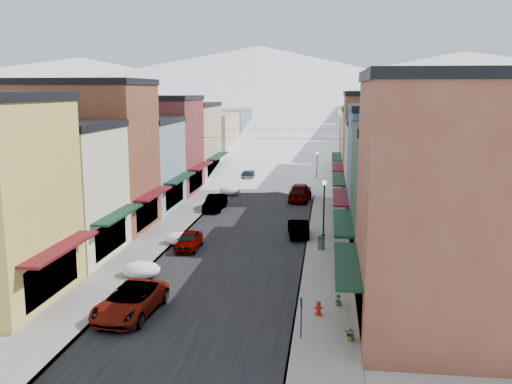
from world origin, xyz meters
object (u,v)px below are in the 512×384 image
(car_dark_hatch, at_px, (215,203))
(car_green_sedan, at_px, (298,228))
(car_white_suv, at_px, (130,301))
(car_silver_sedan, at_px, (189,240))
(streetlamp_near, at_px, (324,201))
(fire_hydrant, at_px, (318,309))
(trash_can, at_px, (321,243))

(car_dark_hatch, bearing_deg, car_green_sedan, -45.44)
(car_green_sedan, bearing_deg, car_white_suv, 58.69)
(car_silver_sedan, bearing_deg, car_dark_hatch, 92.43)
(car_silver_sedan, xyz_separation_m, car_green_sedan, (7.80, 4.70, 0.04))
(car_silver_sedan, xyz_separation_m, streetlamp_near, (9.81, 4.64, 2.31))
(streetlamp_near, bearing_deg, car_silver_sedan, -154.71)
(car_white_suv, distance_m, car_green_sedan, 18.99)
(car_silver_sedan, relative_size, fire_hydrant, 5.20)
(car_white_suv, xyz_separation_m, car_dark_hatch, (-0.80, 26.44, -0.02))
(trash_can, distance_m, streetlamp_near, 4.58)
(car_white_suv, distance_m, car_silver_sedan, 12.62)
(trash_can, bearing_deg, car_white_suv, -126.03)
(car_dark_hatch, height_order, fire_hydrant, car_dark_hatch)
(car_white_suv, height_order, streetlamp_near, streetlamp_near)
(car_dark_hatch, xyz_separation_m, streetlamp_near, (10.61, -9.18, 2.22))
(car_dark_hatch, relative_size, fire_hydrant, 6.10)
(fire_hydrant, xyz_separation_m, streetlamp_near, (0.07, 16.38, 2.48))
(car_white_suv, distance_m, car_dark_hatch, 26.45)
(car_silver_sedan, xyz_separation_m, fire_hydrant, (9.74, -11.74, -0.17))
(car_silver_sedan, distance_m, fire_hydrant, 15.26)
(trash_can, relative_size, streetlamp_near, 0.21)
(car_white_suv, relative_size, car_silver_sedan, 1.42)
(fire_hydrant, xyz_separation_m, trash_can, (-0.05, 12.45, 0.13))
(car_white_suv, bearing_deg, car_dark_hatch, 96.02)
(car_dark_hatch, height_order, streetlamp_near, streetlamp_near)
(fire_hydrant, relative_size, trash_can, 0.80)
(fire_hydrant, bearing_deg, car_green_sedan, 96.74)
(car_white_suv, xyz_separation_m, fire_hydrant, (9.74, 0.88, -0.28))
(car_silver_sedan, distance_m, trash_can, 9.72)
(trash_can, bearing_deg, car_dark_hatch, 128.66)
(car_silver_sedan, bearing_deg, car_white_suv, -90.89)
(trash_can, xyz_separation_m, streetlamp_near, (0.12, 3.93, 2.34))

